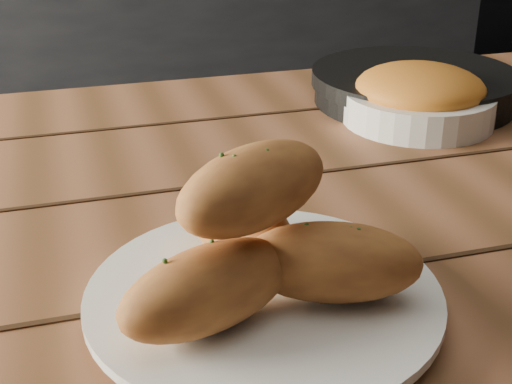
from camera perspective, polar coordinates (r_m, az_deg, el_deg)
name	(u,v)px	position (r m, az deg, el deg)	size (l,w,h in m)	color
counter	(107,34)	(2.81, -11.83, 12.29)	(2.80, 0.60, 0.90)	black
table	(344,289)	(0.74, 7.05, -7.75)	(1.64, 0.98, 0.75)	brown
plate	(263,299)	(0.54, 0.60, -8.55)	(0.27, 0.27, 0.02)	white
bread_rolls	(259,241)	(0.51, 0.21, -3.95)	(0.24, 0.20, 0.12)	#C67937
skillet	(416,86)	(1.02, 12.66, 8.28)	(0.42, 0.28, 0.05)	black
bowl	(419,97)	(0.94, 12.92, 7.42)	(0.19, 0.19, 0.07)	white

